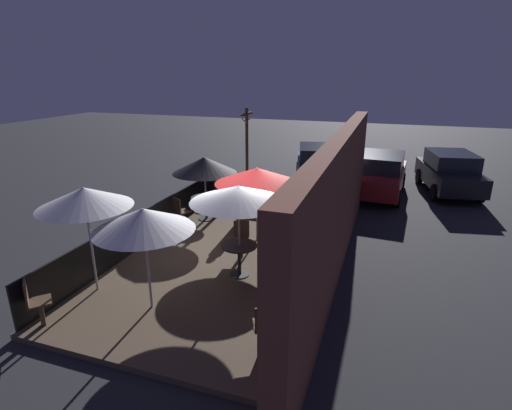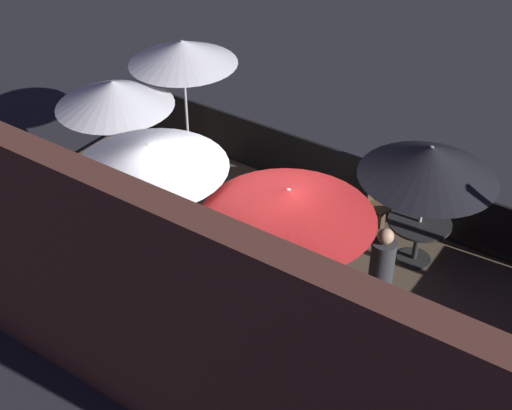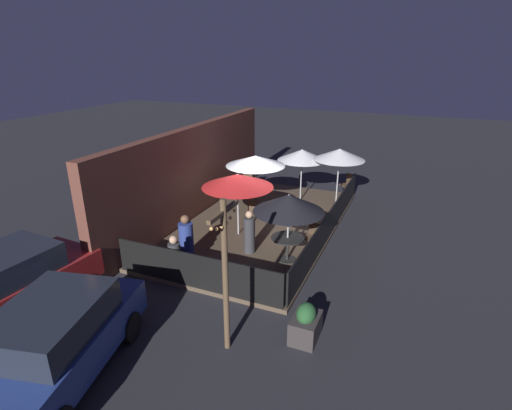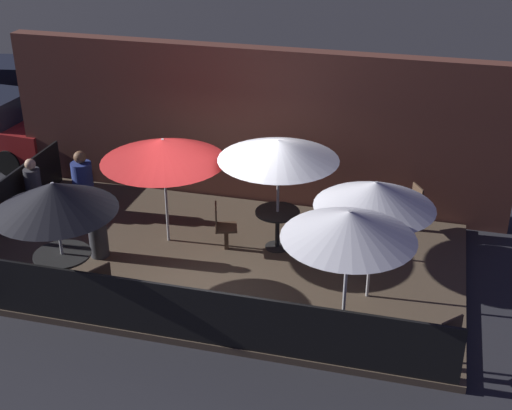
% 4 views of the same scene
% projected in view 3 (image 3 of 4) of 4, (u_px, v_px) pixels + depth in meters
% --- Properties ---
extents(ground_plane, '(60.00, 60.00, 0.00)m').
position_uv_depth(ground_plane, '(262.00, 227.00, 14.11)').
color(ground_plane, '#26262B').
extents(patio_deck, '(8.91, 4.95, 0.12)m').
position_uv_depth(patio_deck, '(262.00, 225.00, 14.09)').
color(patio_deck, brown).
rests_on(patio_deck, ground_plane).
extents(building_wall, '(10.51, 0.36, 3.36)m').
position_uv_depth(building_wall, '(193.00, 173.00, 14.50)').
color(building_wall, brown).
rests_on(building_wall, ground_plane).
extents(fence_front, '(8.71, 0.05, 0.95)m').
position_uv_depth(fence_front, '(330.00, 222.00, 13.01)').
color(fence_front, black).
rests_on(fence_front, patio_deck).
extents(fence_side_left, '(0.05, 4.75, 0.95)m').
position_uv_depth(fence_side_left, '(196.00, 271.00, 10.11)').
color(fence_side_left, black).
rests_on(fence_side_left, patio_deck).
extents(patio_umbrella_0, '(2.17, 2.17, 2.16)m').
position_uv_depth(patio_umbrella_0, '(255.00, 161.00, 14.46)').
color(patio_umbrella_0, '#B2B2B7').
rests_on(patio_umbrella_0, patio_deck).
extents(patio_umbrella_1, '(2.01, 2.01, 2.02)m').
position_uv_depth(patio_umbrella_1, '(289.00, 203.00, 11.01)').
color(patio_umbrella_1, '#B2B2B7').
rests_on(patio_umbrella_1, patio_deck).
extents(patio_umbrella_2, '(1.93, 1.93, 2.11)m').
position_uv_depth(patio_umbrella_2, '(302.00, 155.00, 15.62)').
color(patio_umbrella_2, '#B2B2B7').
rests_on(patio_umbrella_2, patio_deck).
extents(patio_umbrella_3, '(2.30, 2.30, 2.07)m').
position_uv_depth(patio_umbrella_3, '(237.00, 181.00, 12.63)').
color(patio_umbrella_3, '#B2B2B7').
rests_on(patio_umbrella_3, patio_deck).
extents(patio_umbrella_4, '(1.91, 1.91, 2.32)m').
position_uv_depth(patio_umbrella_4, '(340.00, 154.00, 14.82)').
color(patio_umbrella_4, '#B2B2B7').
rests_on(patio_umbrella_4, patio_deck).
extents(dining_table_0, '(0.83, 0.83, 0.76)m').
position_uv_depth(dining_table_0, '(255.00, 196.00, 14.96)').
color(dining_table_0, black).
rests_on(dining_table_0, patio_deck).
extents(dining_table_1, '(0.95, 0.95, 0.73)m').
position_uv_depth(dining_table_1, '(288.00, 242.00, 11.43)').
color(dining_table_1, black).
rests_on(dining_table_1, patio_deck).
extents(patio_chair_0, '(0.50, 0.50, 0.91)m').
position_uv_depth(patio_chair_0, '(253.00, 209.00, 14.05)').
color(patio_chair_0, '#4C3828').
rests_on(patio_chair_0, patio_deck).
extents(patio_chair_1, '(0.55, 0.55, 0.92)m').
position_uv_depth(patio_chair_1, '(248.00, 178.00, 17.51)').
color(patio_chair_1, '#4C3828').
rests_on(patio_chair_1, patio_deck).
extents(patio_chair_2, '(0.57, 0.57, 0.96)m').
position_uv_depth(patio_chair_2, '(347.00, 184.00, 16.57)').
color(patio_chair_2, '#4C3828').
rests_on(patio_chair_2, patio_deck).
extents(patio_chair_3, '(0.54, 0.54, 0.92)m').
position_uv_depth(patio_chair_3, '(311.00, 236.00, 12.01)').
color(patio_chair_3, '#4C3828').
rests_on(patio_chair_3, patio_deck).
extents(patron_0, '(0.48, 0.48, 1.33)m').
position_uv_depth(patron_0, '(249.00, 234.00, 11.89)').
color(patron_0, '#333338').
rests_on(patron_0, patio_deck).
extents(patron_1, '(0.59, 0.59, 1.35)m').
position_uv_depth(patron_1, '(186.00, 239.00, 11.55)').
color(patron_1, navy).
rests_on(patron_1, patio_deck).
extents(patron_2, '(0.44, 0.44, 1.18)m').
position_uv_depth(patron_2, '(175.00, 258.00, 10.64)').
color(patron_2, '#333338').
rests_on(patron_2, patio_deck).
extents(planter_box, '(0.79, 0.56, 0.87)m').
position_uv_depth(planter_box, '(306.00, 324.00, 8.51)').
color(planter_box, '#332D2D').
rests_on(planter_box, ground_plane).
extents(light_post, '(1.10, 0.12, 3.31)m').
position_uv_depth(light_post, '(225.00, 269.00, 7.71)').
color(light_post, brown).
rests_on(light_post, ground_plane).
extents(parked_car_0, '(4.27, 2.57, 1.62)m').
position_uv_depth(parked_car_0, '(55.00, 341.00, 7.30)').
color(parked_car_0, navy).
rests_on(parked_car_0, ground_plane).
extents(parked_car_1, '(4.25, 2.02, 1.62)m').
position_uv_depth(parked_car_1, '(4.00, 286.00, 9.03)').
color(parked_car_1, maroon).
rests_on(parked_car_1, ground_plane).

